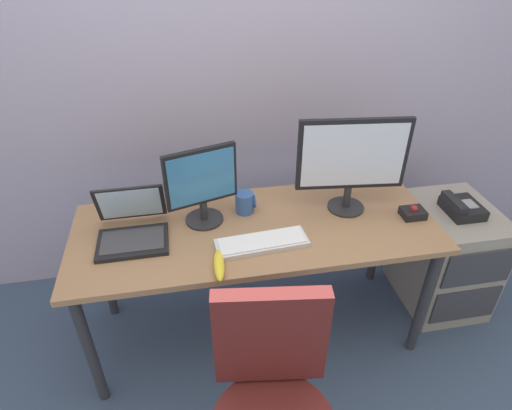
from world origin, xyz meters
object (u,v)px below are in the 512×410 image
at_px(trackball_mouse, 413,212).
at_px(laptop, 132,227).
at_px(monitor_main, 352,160).
at_px(banana, 219,265).
at_px(monitor_side, 202,184).
at_px(keyboard, 261,243).
at_px(desk_phone, 461,207).
at_px(file_cabinet, 445,256).
at_px(coffee_mug, 245,202).

bearing_deg(trackball_mouse, laptop, 176.46).
xyz_separation_m(monitor_main, banana, (-0.67, -0.33, -0.25)).
bearing_deg(monitor_side, laptop, -168.34).
distance_m(laptop, banana, 0.46).
xyz_separation_m(monitor_main, trackball_mouse, (0.29, -0.13, -0.25)).
height_order(monitor_main, keyboard, monitor_main).
xyz_separation_m(desk_phone, trackball_mouse, (-0.34, -0.10, 0.08)).
bearing_deg(desk_phone, banana, -166.93).
bearing_deg(keyboard, trackball_mouse, 6.13).
relative_size(file_cabinet, laptop, 2.02).
height_order(desk_phone, coffee_mug, coffee_mug).
distance_m(keyboard, trackball_mouse, 0.77).
height_order(monitor_side, banana, monitor_side).
bearing_deg(coffee_mug, keyboard, -83.97).
bearing_deg(keyboard, monitor_main, 23.85).
height_order(laptop, coffee_mug, laptop).
xyz_separation_m(keyboard, trackball_mouse, (0.76, 0.08, 0.01)).
bearing_deg(monitor_main, desk_phone, -2.33).
bearing_deg(desk_phone, monitor_main, 177.67).
bearing_deg(file_cabinet, monitor_main, 179.16).
xyz_separation_m(desk_phone, keyboard, (-1.11, -0.18, 0.07)).
height_order(file_cabinet, monitor_main, monitor_main).
xyz_separation_m(keyboard, coffee_mug, (-0.03, 0.27, 0.04)).
bearing_deg(keyboard, laptop, 163.69).
bearing_deg(coffee_mug, file_cabinet, -3.64).
bearing_deg(banana, trackball_mouse, 11.92).
distance_m(desk_phone, coffee_mug, 1.14).
bearing_deg(monitor_side, trackball_mouse, -8.54).
height_order(desk_phone, monitor_main, monitor_main).
height_order(file_cabinet, keyboard, keyboard).
bearing_deg(desk_phone, coffee_mug, 175.50).
xyz_separation_m(laptop, trackball_mouse, (1.33, -0.08, -0.03)).
bearing_deg(monitor_side, file_cabinet, -1.42).
bearing_deg(monitor_main, file_cabinet, -0.84).
height_order(file_cabinet, coffee_mug, coffee_mug).
distance_m(monitor_side, trackball_mouse, 1.02).
distance_m(file_cabinet, coffee_mug, 1.23).
xyz_separation_m(monitor_side, keyboard, (0.23, -0.23, -0.19)).
relative_size(laptop, coffee_mug, 2.96).
xyz_separation_m(coffee_mug, banana, (-0.17, -0.39, -0.03)).
bearing_deg(coffee_mug, monitor_side, -169.00).
relative_size(monitor_main, laptop, 1.67).
bearing_deg(trackball_mouse, file_cabinet, 18.34).
relative_size(laptop, trackball_mouse, 2.84).
distance_m(monitor_side, coffee_mug, 0.26).
distance_m(desk_phone, monitor_main, 0.72).
bearing_deg(monitor_side, banana, -84.97).
distance_m(trackball_mouse, banana, 0.99).
relative_size(monitor_side, laptop, 1.21).
relative_size(file_cabinet, monitor_main, 1.21).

